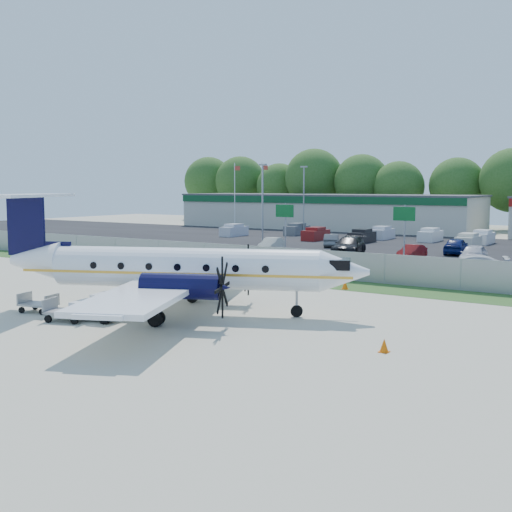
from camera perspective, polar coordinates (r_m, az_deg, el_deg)
The scene contains 28 objects.
ground at distance 34.07m, azimuth -5.55°, elevation -4.77°, with size 170.00×170.00×0.00m, color beige.
grass_verge at distance 43.93m, azimuth 4.29°, elevation -2.26°, with size 170.00×4.00×0.02m, color #2D561E.
access_road at distance 50.12m, azimuth 8.17°, elevation -1.25°, with size 170.00×8.00×0.02m, color black.
parking_lot at distance 69.61m, azimuth 15.52°, elevation 0.67°, with size 170.00×32.00×0.02m, color black.
perimeter_fence at distance 45.55m, azimuth 5.52°, elevation -0.71°, with size 120.00×0.06×1.99m.
building_west at distance 98.93m, azimuth 6.16°, elevation 3.97°, with size 46.40×12.40×5.24m.
sign_left at distance 56.97m, azimuth 2.59°, elevation 3.34°, with size 1.80×0.26×5.00m.
sign_mid at distance 52.24m, azimuth 13.04°, elevation 2.92°, with size 1.80×0.26×5.00m.
flagpole_west at distance 99.04m, azimuth -1.87°, elevation 5.75°, with size 1.06×0.12×10.00m.
flagpole_east at distance 96.25m, azimuth 0.58°, elevation 5.73°, with size 1.06×0.12×10.00m.
light_pole_nw at distance 76.05m, azimuth 0.60°, elevation 5.29°, with size 0.90×0.35×9.09m.
light_pole_sw at distance 84.64m, azimuth 4.27°, elevation 5.37°, with size 0.90×0.35×9.09m.
tree_line at distance 102.43m, azimuth 21.34°, elevation 2.18°, with size 112.00×6.00×14.00m, color #285118, non-canonical shape.
aircraft at distance 32.90m, azimuth -6.94°, elevation -1.05°, with size 19.54×18.97×6.06m.
pushback_tug at distance 32.16m, azimuth -13.65°, elevation -4.43°, with size 2.68×2.16×1.32m.
baggage_cart_near at distance 34.98m, azimuth -18.78°, elevation -4.03°, with size 2.04×1.47×0.97m.
baggage_cart_far at distance 32.26m, azimuth -16.40°, elevation -4.72°, with size 2.32×1.78×1.07m.
cone_nose at distance 25.85m, azimuth 11.32°, elevation -7.83°, with size 0.39×0.39×0.55m.
cone_starboard_wing at distance 40.83m, azimuth 7.92°, elevation -2.56°, with size 0.43×0.43×0.60m.
road_car_west at distance 58.67m, azimuth -7.95°, elevation -0.17°, with size 1.41×4.04×1.33m, color silver.
road_car_mid at distance 48.55m, azimuth 18.35°, elevation -1.76°, with size 2.18×5.37×1.56m, color silver.
parked_car_a at distance 64.13m, azimuth 1.39°, elevation 0.43°, with size 1.44×4.13×1.36m, color beige.
parked_car_b at distance 61.54m, azimuth 8.24°, elevation 0.12°, with size 2.38×5.85×1.70m, color black.
parked_car_c at distance 58.70m, azimuth 13.68°, elevation -0.29°, with size 1.37×3.93×1.30m, color maroon.
parked_car_d at distance 56.27m, azimuth 18.75°, elevation -0.71°, with size 1.95×4.86×1.66m, color silver.
parked_car_f at distance 69.41m, azimuth 6.72°, elevation 0.83°, with size 1.45×4.17×1.37m, color #595B5E.
parked_car_g at distance 63.97m, azimuth 17.36°, elevation 0.13°, with size 1.89×4.69×1.60m, color navy.
far_parking_rows at distance 74.37m, azimuth 16.70°, elevation 0.97°, with size 56.00×10.00×1.60m, color gray, non-canonical shape.
Camera 1 is at (20.98, -26.05, 6.49)m, focal length 45.00 mm.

